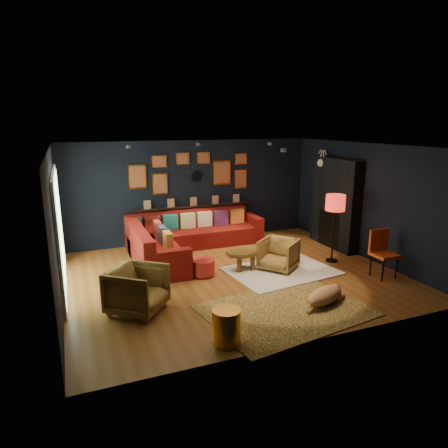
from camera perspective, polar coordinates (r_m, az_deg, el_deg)
name	(u,v)px	position (r m, az deg, el deg)	size (l,w,h in m)	color
floor	(234,275)	(8.25, 1.37, -7.29)	(6.50, 6.50, 0.00)	brown
room_walls	(234,199)	(7.80, 1.44, 3.65)	(6.50, 6.50, 6.50)	black
sectional	(180,240)	(9.57, -6.25, -2.23)	(3.41, 2.69, 0.86)	maroon
ledge	(194,206)	(10.41, -4.37, 2.55)	(3.20, 0.12, 0.04)	black
gallery_wall	(192,172)	(10.29, -4.60, 7.43)	(3.15, 0.04, 1.02)	gold
sunburst_mirror	(196,176)	(10.34, -3.99, 6.87)	(0.47, 0.16, 0.47)	silver
fireplace	(335,206)	(10.23, 15.55, 2.44)	(0.31, 1.60, 2.20)	black
deer_head	(327,163)	(10.50, 14.48, 8.50)	(0.50, 0.28, 0.45)	white
sliding_door	(60,231)	(7.90, -22.44, -0.99)	(0.06, 2.80, 2.20)	white
ceiling_spots	(219,146)	(8.42, -0.69, 11.08)	(3.30, 2.50, 0.06)	black
shag_rug	(281,271)	(8.50, 8.17, -6.67)	(2.14, 1.55, 0.03)	silver
leopard_rug	(286,310)	(6.86, 8.86, -12.10)	(2.62, 1.87, 0.01)	#DAAA50
coffee_table	(243,254)	(8.41, 2.76, -4.30)	(0.93, 0.78, 0.41)	brown
pouf	(203,267)	(8.16, -3.03, -6.13)	(0.49, 0.49, 0.32)	maroon
armchair_left	(137,287)	(6.74, -12.29, -8.85)	(0.82, 0.77, 0.85)	gold
armchair_right	(278,253)	(8.49, 7.78, -4.13)	(0.71, 0.67, 0.73)	gold
gold_stool	(226,326)	(5.79, 0.34, -14.43)	(0.41, 0.41, 0.51)	gold
orange_chair	(382,249)	(8.62, 21.64, -3.38)	(0.46, 0.46, 0.96)	black
floor_lamp	(335,206)	(9.01, 15.61, 2.50)	(0.42, 0.42, 1.52)	black
dog	(325,293)	(7.16, 14.18, -9.49)	(1.18, 0.58, 0.37)	tan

